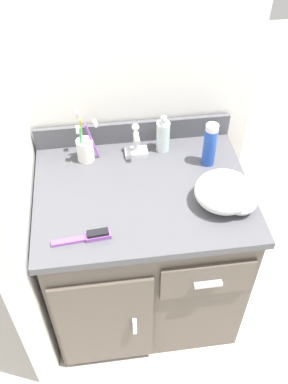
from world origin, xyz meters
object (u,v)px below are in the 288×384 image
object	(u,v)px
soap_dispenser	(163,136)
shaving_cream_can	(210,145)
hand_towel	(228,193)
hairbrush	(90,236)
toothbrush_cup	(85,148)

from	to	relation	value
soap_dispenser	shaving_cream_can	distance (m)	0.19
hand_towel	hairbrush	bearing A→B (deg)	-168.75
toothbrush_cup	hand_towel	size ratio (longest dim) A/B	0.93
toothbrush_cup	hand_towel	world-z (taller)	toothbrush_cup
shaving_cream_can	hairbrush	distance (m)	0.57
soap_dispenser	toothbrush_cup	bearing A→B (deg)	-176.30
hairbrush	hand_towel	world-z (taller)	hand_towel
toothbrush_cup	soap_dispenser	world-z (taller)	toothbrush_cup
hairbrush	hand_towel	xyz separation A→B (m)	(0.48, 0.10, 0.04)
hand_towel	soap_dispenser	bearing A→B (deg)	117.95
toothbrush_cup	hand_towel	bearing A→B (deg)	-32.57
shaving_cream_can	hand_towel	xyz separation A→B (m)	(0.01, -0.22, -0.04)
soap_dispenser	hairbrush	xyz separation A→B (m)	(-0.31, -0.42, -0.06)
soap_dispenser	shaving_cream_can	world-z (taller)	shaving_cream_can
toothbrush_cup	shaving_cream_can	world-z (taller)	toothbrush_cup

